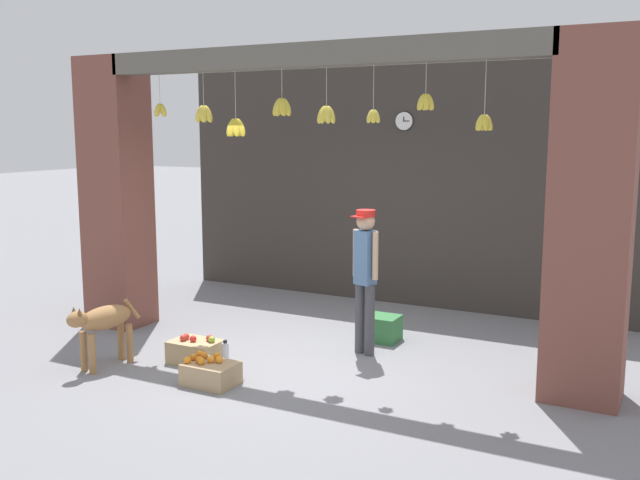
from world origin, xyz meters
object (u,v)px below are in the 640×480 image
at_px(fruit_crate_oranges, 210,373).
at_px(wall_clock, 404,121).
at_px(shopkeeper, 365,271).
at_px(fruit_crate_apples, 196,351).
at_px(produce_box_green, 380,328).
at_px(water_bottle, 225,355).
at_px(dog, 103,322).

distance_m(fruit_crate_oranges, wall_clock, 4.60).
bearing_deg(shopkeeper, fruit_crate_oranges, 76.03).
distance_m(shopkeeper, fruit_crate_apples, 2.01).
bearing_deg(fruit_crate_apples, fruit_crate_oranges, -41.30).
xyz_separation_m(shopkeeper, fruit_crate_apples, (-1.48, -1.10, -0.81)).
bearing_deg(wall_clock, fruit_crate_oranges, -97.32).
bearing_deg(produce_box_green, water_bottle, -122.49).
xyz_separation_m(dog, water_bottle, (1.13, 0.57, -0.34)).
bearing_deg(water_bottle, shopkeeper, 45.16).
height_order(shopkeeper, fruit_crate_oranges, shopkeeper).
bearing_deg(fruit_crate_apples, shopkeeper, 36.72).
bearing_deg(fruit_crate_apples, wall_clock, 73.22).
distance_m(dog, wall_clock, 4.82).
relative_size(fruit_crate_oranges, fruit_crate_apples, 0.95).
distance_m(shopkeeper, wall_clock, 2.85).
bearing_deg(wall_clock, fruit_crate_apples, -106.78).
height_order(fruit_crate_apples, wall_clock, wall_clock).
distance_m(dog, water_bottle, 1.31).
bearing_deg(fruit_crate_oranges, dog, -175.49).
bearing_deg(fruit_crate_oranges, wall_clock, 82.68).
xyz_separation_m(water_bottle, wall_clock, (0.64, 3.40, 2.43)).
height_order(dog, fruit_crate_apples, dog).
distance_m(fruit_crate_oranges, water_bottle, 0.49).
height_order(water_bottle, wall_clock, wall_clock).
bearing_deg(water_bottle, dog, -153.40).
relative_size(fruit_crate_oranges, water_bottle, 1.66).
bearing_deg(dog, wall_clock, 165.91).
bearing_deg(produce_box_green, fruit_crate_apples, -130.98).
distance_m(shopkeeper, water_bottle, 1.74).
distance_m(fruit_crate_oranges, fruit_crate_apples, 0.70).
height_order(dog, fruit_crate_oranges, dog).
bearing_deg(dog, water_bottle, 126.62).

